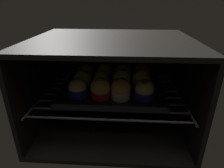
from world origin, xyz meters
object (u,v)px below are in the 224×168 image
Objects in this scene: muffin_row0_col1 at (101,89)px; muffin_row1_col2 at (121,80)px; baking_tray at (112,89)px; muffin_row1_col3 at (141,80)px; muffin_row2_col3 at (141,74)px; muffin_row1_col0 at (83,80)px; muffin_row2_col0 at (86,73)px; muffin_row2_col1 at (105,73)px; muffin_row0_col2 at (121,89)px; muffin_row2_col2 at (123,74)px; muffin_row1_col1 at (102,81)px; muffin_row0_col3 at (144,90)px; muffin_row0_col0 at (78,89)px.

muffin_row1_col2 is (7.39, 7.97, 0.36)cm from muffin_row0_col1.
muffin_row1_col3 is (11.59, 0.05, 4.30)cm from baking_tray.
muffin_row2_col3 is at bearing 45.63° from muffin_row0_col1.
muffin_row1_col2 is at bearing 0.10° from muffin_row1_col0.
muffin_row0_col1 is at bearing -134.37° from muffin_row2_col3.
muffin_row1_col3 is at bearing -18.54° from muffin_row2_col0.
baking_tray is at bearing -65.89° from muffin_row2_col1.
muffin_row1_col2 is at bearing 47.18° from muffin_row0_col1.
muffin_row1_col2 reaches higher than muffin_row2_col3.
muffin_row1_col3 is (7.85, 8.36, 0.27)cm from muffin_row0_col2.
baking_tray is 12.45cm from muffin_row1_col0.
baking_tray is 9.74cm from muffin_row2_col2.
muffin_row1_col1 and muffin_row2_col0 have the same top height.
muffin_row1_col3 is 1.07× the size of muffin_row2_col1.
muffin_row2_col2 is (7.85, -0.25, -0.16)cm from muffin_row2_col1.
muffin_row1_col2 is at bearing -27.36° from muffin_row2_col0.
muffin_row1_col1 is 0.89× the size of muffin_row1_col3.
muffin_row0_col1 is at bearing -62.70° from muffin_row2_col0.
muffin_row1_col3 reaches higher than muffin_row1_col0.
muffin_row2_col0 is 0.96× the size of muffin_row2_col3.
muffin_row1_col3 reaches higher than muffin_row0_col3.
muffin_row2_col1 is at bearing 114.11° from baking_tray.
muffin_row0_col3 is at bearing -34.07° from baking_tray.
muffin_row1_col1 is at bearing -179.21° from baking_tray.
muffin_row2_col3 is (24.12, 8.31, 0.16)cm from muffin_row1_col0.
muffin_row0_col3 is at bearing 0.40° from muffin_row0_col2.
muffin_row1_col3 is 8.10cm from muffin_row2_col3.
muffin_row0_col0 is at bearing -118.57° from muffin_row2_col1.
muffin_row1_col1 is 0.95× the size of muffin_row2_col1.
muffin_row0_col1 is 0.95× the size of muffin_row1_col2.
muffin_row0_col2 is (7.39, -0.16, 0.12)cm from muffin_row0_col1.
muffin_row0_col3 is 0.93× the size of muffin_row1_col2.
muffin_row1_col0 is 23.46cm from muffin_row1_col3.
baking_tray is 5.67cm from muffin_row1_col2.
muffin_row2_col1 is 1.01× the size of muffin_row2_col2.
muffin_row2_col3 is (8.51, 16.42, -0.09)cm from muffin_row0_col2.
muffin_row1_col3 is at bearing 46.79° from muffin_row0_col2.
muffin_row2_col3 reaches higher than baking_tray.
muffin_row1_col2 is 1.00× the size of muffin_row1_col3.
muffin_row0_col3 is at bearing -26.60° from muffin_row1_col1.
muffin_row1_col0 is 0.97× the size of muffin_row2_col3.
muffin_row2_col3 is at bearing 26.45° from muffin_row1_col1.
muffin_row1_col2 reaches higher than muffin_row2_col1.
baking_tray is at bearing 0.98° from muffin_row1_col0.
muffin_row1_col2 is at bearing -2.71° from baking_tray.
muffin_row1_col1 is at bearing 1.08° from muffin_row1_col0.
muffin_row0_col3 is at bearing -63.67° from muffin_row2_col2.
muffin_row0_col2 and muffin_row1_col3 have the same top height.
muffin_row2_col1 is (-0.01, 16.32, 0.08)cm from muffin_row0_col1.
muffin_row1_col3 is at bearing -28.05° from muffin_row2_col1.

